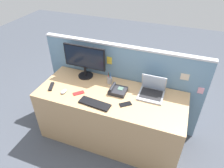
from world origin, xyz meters
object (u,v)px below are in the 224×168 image
at_px(cell_phone_red_case, 79,93).
at_px(cell_phone_black_slab, 125,104).
at_px(laptop, 152,90).
at_px(pen_cup, 110,80).
at_px(keyboard_main, 95,104).
at_px(desktop_monitor, 85,59).
at_px(desk_phone, 117,90).
at_px(tv_remote, 51,86).
at_px(computer_mouse_right_hand, 64,91).

xyz_separation_m(cell_phone_red_case, cell_phone_black_slab, (0.61, 0.01, 0.00)).
xyz_separation_m(laptop, pen_cup, (-0.57, 0.04, -0.01)).
distance_m(keyboard_main, cell_phone_red_case, 0.30).
height_order(desktop_monitor, pen_cup, desktop_monitor).
bearing_deg(desktop_monitor, desk_phone, -20.28).
relative_size(desk_phone, pen_cup, 1.18).
bearing_deg(pen_cup, desktop_monitor, 172.98).
distance_m(desk_phone, tv_remote, 0.86).
bearing_deg(desktop_monitor, tv_remote, -127.17).
relative_size(laptop, cell_phone_red_case, 2.18).
relative_size(cell_phone_black_slab, tv_remote, 0.83).
distance_m(laptop, keyboard_main, 0.72).
distance_m(desktop_monitor, desk_phone, 0.62).
bearing_deg(desk_phone, computer_mouse_right_hand, -159.01).
xyz_separation_m(laptop, cell_phone_red_case, (-0.86, -0.31, -0.05)).
bearing_deg(desktop_monitor, keyboard_main, -54.13).
xyz_separation_m(desktop_monitor, cell_phone_black_slab, (0.70, -0.39, -0.26)).
bearing_deg(tv_remote, computer_mouse_right_hand, -32.70).
relative_size(keyboard_main, cell_phone_black_slab, 2.67).
relative_size(cell_phone_red_case, cell_phone_black_slab, 0.98).
height_order(computer_mouse_right_hand, cell_phone_black_slab, computer_mouse_right_hand).
height_order(laptop, desk_phone, laptop).
bearing_deg(cell_phone_black_slab, cell_phone_red_case, -128.25).
bearing_deg(keyboard_main, cell_phone_red_case, 162.42).
bearing_deg(cell_phone_red_case, laptop, 65.84).
relative_size(laptop, cell_phone_black_slab, 2.13).
bearing_deg(pen_cup, tv_remote, -152.56).
distance_m(laptop, cell_phone_red_case, 0.91).
relative_size(keyboard_main, pen_cup, 2.14).
height_order(desk_phone, cell_phone_red_case, desk_phone).
xyz_separation_m(pen_cup, tv_remote, (-0.68, -0.35, -0.04)).
height_order(desktop_monitor, cell_phone_red_case, desktop_monitor).
bearing_deg(desk_phone, desktop_monitor, 159.72).
bearing_deg(desk_phone, pen_cup, 136.75).
bearing_deg(keyboard_main, desk_phone, 66.30).
bearing_deg(cell_phone_red_case, pen_cup, 96.58).
relative_size(laptop, pen_cup, 1.70).
bearing_deg(desk_phone, cell_phone_black_slab, -48.66).
bearing_deg(cell_phone_black_slab, keyboard_main, -108.84).
xyz_separation_m(keyboard_main, computer_mouse_right_hand, (-0.46, 0.07, 0.01)).
bearing_deg(laptop, tv_remote, -165.83).
xyz_separation_m(laptop, desk_phone, (-0.41, -0.12, -0.03)).
xyz_separation_m(cell_phone_red_case, tv_remote, (-0.39, -0.01, 0.01)).
height_order(laptop, keyboard_main, laptop).
xyz_separation_m(desk_phone, keyboard_main, (-0.17, -0.31, -0.02)).
relative_size(keyboard_main, tv_remote, 2.22).
distance_m(keyboard_main, pen_cup, 0.46).
distance_m(laptop, desk_phone, 0.43).
bearing_deg(cell_phone_red_case, tv_remote, -132.96).
distance_m(desktop_monitor, laptop, 0.97).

